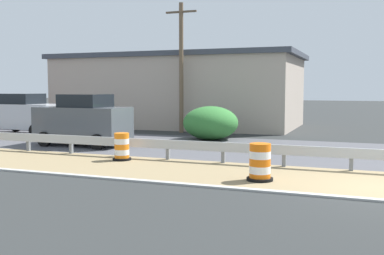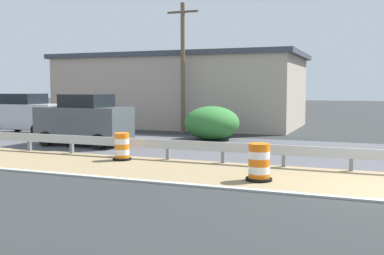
{
  "view_description": "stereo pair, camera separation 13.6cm",
  "coord_description": "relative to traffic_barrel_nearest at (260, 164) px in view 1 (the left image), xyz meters",
  "views": [
    {
      "loc": [
        -12.02,
        0.61,
        2.54
      ],
      "look_at": [
        2.47,
        6.12,
        1.16
      ],
      "focal_mm": 42.25,
      "sensor_mm": 36.0,
      "label": 1
    },
    {
      "loc": [
        -11.97,
        0.48,
        2.54
      ],
      "look_at": [
        2.47,
        6.12,
        1.16
      ],
      "focal_mm": 42.25,
      "sensor_mm": 36.0,
      "label": 2
    }
  ],
  "objects": [
    {
      "name": "traffic_barrel_nearest",
      "position": [
        0.0,
        0.0,
        0.0
      ],
      "size": [
        0.72,
        0.72,
        1.02
      ],
      "color": "orange",
      "rests_on": "ground"
    },
    {
      "name": "car_lead_near_lane",
      "position": [
        4.67,
        8.85,
        0.66
      ],
      "size": [
        2.12,
        4.05,
        2.25
      ],
      "rotation": [
        0.0,
        0.0,
        1.56
      ],
      "color": "#4C5156",
      "rests_on": "ground"
    },
    {
      "name": "car_mid_far_lane",
      "position": [
        7.68,
        14.72,
        0.64
      ],
      "size": [
        2.08,
        4.48,
        2.21
      ],
      "rotation": [
        0.0,
        0.0,
        -1.59
      ],
      "color": "silver",
      "rests_on": "ground"
    },
    {
      "name": "traffic_barrel_close",
      "position": [
        1.72,
        5.27,
        -0.03
      ],
      "size": [
        0.65,
        0.65,
        0.96
      ],
      "color": "orange",
      "rests_on": "ground"
    },
    {
      "name": "bush_roadside",
      "position": [
        8.75,
        4.34,
        0.36
      ],
      "size": [
        2.68,
        2.68,
        1.64
      ],
      "primitive_type": "ellipsoid",
      "color": "#337533",
      "rests_on": "ground"
    },
    {
      "name": "utility_pole_near",
      "position": [
        11.44,
        6.98,
        3.29
      ],
      "size": [
        0.24,
        1.8,
        7.2
      ],
      "color": "brown",
      "rests_on": "ground"
    },
    {
      "name": "far_lane_asphalt",
      "position": [
        6.26,
        -3.2,
        -0.46
      ],
      "size": [
        7.31,
        120.0,
        0.0
      ],
      "primitive_type": "cube",
      "color": "#4C4C51",
      "rests_on": "ground"
    },
    {
      "name": "roadside_shop_near",
      "position": [
        15.89,
        8.9,
        1.89
      ],
      "size": [
        8.07,
        15.84,
        4.67
      ],
      "color": "#AD9E8E",
      "rests_on": "ground"
    }
  ]
}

